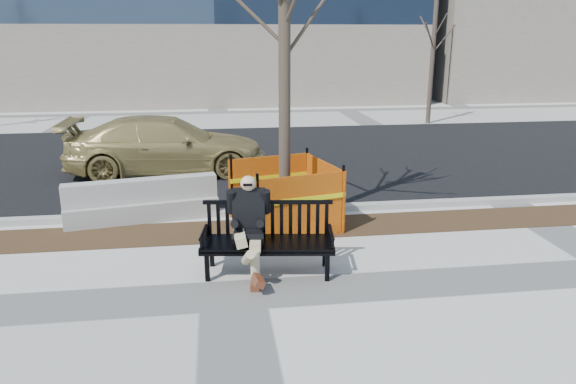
# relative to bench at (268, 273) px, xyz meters

# --- Properties ---
(ground) EXTENTS (120.00, 120.00, 0.00)m
(ground) POSITION_rel_bench_xyz_m (-0.57, -0.67, 0.00)
(ground) COLOR beige
(ground) RESTS_ON ground
(mulch_strip) EXTENTS (40.00, 1.20, 0.02)m
(mulch_strip) POSITION_rel_bench_xyz_m (-0.57, 1.93, 0.00)
(mulch_strip) COLOR #47301C
(mulch_strip) RESTS_ON ground
(asphalt_street) EXTENTS (60.00, 10.40, 0.01)m
(asphalt_street) POSITION_rel_bench_xyz_m (-0.57, 8.13, 0.00)
(asphalt_street) COLOR black
(asphalt_street) RESTS_ON ground
(curb) EXTENTS (60.00, 0.25, 0.12)m
(curb) POSITION_rel_bench_xyz_m (-0.57, 2.88, 0.06)
(curb) COLOR #9E9B93
(curb) RESTS_ON ground
(bench) EXTENTS (2.16, 1.01, 1.11)m
(bench) POSITION_rel_bench_xyz_m (0.00, 0.00, 0.00)
(bench) COLOR black
(bench) RESTS_ON ground
(seated_man) EXTENTS (0.79, 1.16, 1.52)m
(seated_man) POSITION_rel_bench_xyz_m (-0.28, 0.09, 0.00)
(seated_man) COLOR black
(seated_man) RESTS_ON ground
(tree_fence) EXTENTS (3.20, 3.20, 6.60)m
(tree_fence) POSITION_rel_bench_xyz_m (0.55, 2.13, 0.00)
(tree_fence) COLOR orange
(tree_fence) RESTS_ON ground
(sedan) EXTENTS (5.22, 2.17, 1.51)m
(sedan) POSITION_rel_bench_xyz_m (-2.03, 6.59, 0.00)
(sedan) COLOR #9F8B4D
(sedan) RESTS_ON ground
(jersey_barrier_left) EXTENTS (3.03, 1.13, 0.85)m
(jersey_barrier_left) POSITION_rel_bench_xyz_m (-2.23, 2.83, 0.00)
(jersey_barrier_left) COLOR #9F9C95
(jersey_barrier_left) RESTS_ON ground
(far_tree_right) EXTENTS (2.68, 2.68, 5.48)m
(far_tree_right) POSITION_rel_bench_xyz_m (8.05, 13.59, 0.00)
(far_tree_right) COLOR #4F3E33
(far_tree_right) RESTS_ON ground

